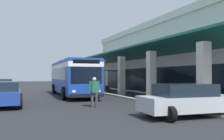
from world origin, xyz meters
TOP-DOWN VIEW (x-y plane):
  - ground at (0.00, 8.00)m, footprint 120.00×120.00m
  - curb_strip at (0.72, 3.78)m, footprint 32.19×0.50m
  - plaza_building at (0.72, 13.40)m, footprint 27.13×15.09m
  - transit_bus at (-0.44, 0.25)m, footprint 11.30×3.11m
  - parked_sedan_silver at (12.81, 2.52)m, footprint 2.63×4.51m
  - parked_sedan_white at (-6.76, -5.67)m, footprint 4.40×2.02m
  - parked_sedan_blue at (5.79, -5.21)m, footprint 4.45×2.11m
  - pedestrian at (8.09, -0.34)m, footprint 0.42×0.68m
  - potted_palm at (-5.86, 5.42)m, footprint 1.67×1.62m

SIDE VIEW (x-z plane):
  - ground at x=0.00m, z-range 0.00..0.00m
  - curb_strip at x=0.72m, z-range 0.00..0.12m
  - potted_palm at x=-5.86m, z-range -0.74..1.96m
  - parked_sedan_silver at x=12.81m, z-range 0.02..1.49m
  - parked_sedan_white at x=-6.76m, z-range 0.02..1.49m
  - parked_sedan_blue at x=5.79m, z-range 0.02..1.49m
  - pedestrian at x=8.09m, z-range 0.12..1.86m
  - transit_bus at x=-0.44m, z-range 0.18..3.52m
  - plaza_building at x=0.72m, z-range 0.00..7.21m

